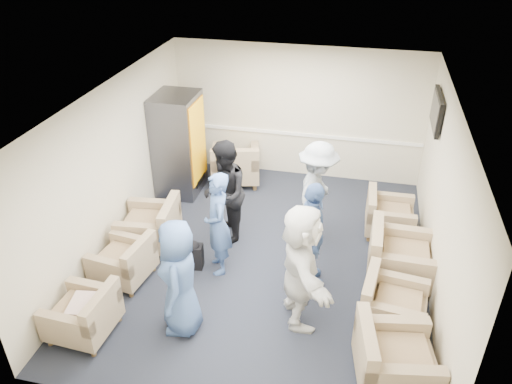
% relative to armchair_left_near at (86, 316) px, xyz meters
% --- Properties ---
extents(floor, '(6.00, 6.00, 0.00)m').
position_rel_armchair_left_near_xyz_m(floor, '(1.98, 2.13, -0.31)').
color(floor, black).
rests_on(floor, ground).
extents(ceiling, '(6.00, 6.00, 0.00)m').
position_rel_armchair_left_near_xyz_m(ceiling, '(1.98, 2.13, 2.39)').
color(ceiling, silver).
rests_on(ceiling, back_wall).
extents(back_wall, '(5.00, 0.02, 2.70)m').
position_rel_armchair_left_near_xyz_m(back_wall, '(1.98, 5.13, 1.04)').
color(back_wall, beige).
rests_on(back_wall, floor).
extents(front_wall, '(5.00, 0.02, 2.70)m').
position_rel_armchair_left_near_xyz_m(front_wall, '(1.98, -0.87, 1.04)').
color(front_wall, beige).
rests_on(front_wall, floor).
extents(left_wall, '(0.02, 6.00, 2.70)m').
position_rel_armchair_left_near_xyz_m(left_wall, '(-0.52, 2.13, 1.04)').
color(left_wall, beige).
rests_on(left_wall, floor).
extents(right_wall, '(0.02, 6.00, 2.70)m').
position_rel_armchair_left_near_xyz_m(right_wall, '(4.48, 2.13, 1.04)').
color(right_wall, beige).
rests_on(right_wall, floor).
extents(chair_rail, '(4.98, 0.04, 0.06)m').
position_rel_armchair_left_near_xyz_m(chair_rail, '(1.98, 5.11, 0.59)').
color(chair_rail, white).
rests_on(chair_rail, back_wall).
extents(tv, '(0.10, 1.00, 0.58)m').
position_rel_armchair_left_near_xyz_m(tv, '(4.42, 3.93, 1.73)').
color(tv, black).
rests_on(tv, right_wall).
extents(armchair_left_near, '(0.83, 0.83, 0.63)m').
position_rel_armchair_left_near_xyz_m(armchair_left_near, '(0.00, 0.00, 0.00)').
color(armchair_left_near, '#978061').
rests_on(armchair_left_near, floor).
extents(armchair_left_mid, '(0.88, 0.88, 0.63)m').
position_rel_armchair_left_near_xyz_m(armchair_left_mid, '(0.02, 1.14, -0.00)').
color(armchair_left_mid, '#978061').
rests_on(armchair_left_mid, floor).
extents(armchair_left_far, '(0.97, 0.97, 0.71)m').
position_rel_armchair_left_near_xyz_m(armchair_left_far, '(0.08, 2.05, 0.04)').
color(armchair_left_far, '#978061').
rests_on(armchair_left_far, floor).
extents(armchair_right_near, '(1.04, 1.04, 0.72)m').
position_rel_armchair_left_near_xyz_m(armchair_right_near, '(3.89, 0.09, 0.04)').
color(armchair_right_near, '#978061').
rests_on(armchair_right_near, floor).
extents(armchair_right_midnear, '(0.92, 0.92, 0.66)m').
position_rel_armchair_left_near_xyz_m(armchair_right_midnear, '(3.88, 1.05, 0.01)').
color(armchair_right_midnear, '#978061').
rests_on(armchair_right_midnear, floor).
extents(armchair_right_midfar, '(0.96, 0.96, 0.76)m').
position_rel_armchair_left_near_xyz_m(armchair_right_midfar, '(3.98, 2.06, 0.06)').
color(armchair_right_midfar, '#978061').
rests_on(armchair_right_midfar, floor).
extents(armchair_right_far, '(0.81, 0.81, 0.64)m').
position_rel_armchair_left_near_xyz_m(armchair_right_far, '(3.85, 3.30, 0.01)').
color(armchair_right_far, '#978061').
rests_on(armchair_right_far, floor).
extents(armchair_corner, '(1.14, 1.14, 0.76)m').
position_rel_armchair_left_near_xyz_m(armchair_corner, '(0.86, 4.45, 0.06)').
color(armchair_corner, '#978061').
rests_on(armchair_corner, floor).
extents(vending_machine, '(0.80, 0.94, 1.97)m').
position_rel_armchair_left_near_xyz_m(vending_machine, '(-0.11, 3.92, 0.68)').
color(vending_machine, '#4E4F56').
rests_on(vending_machine, floor).
extents(backpack, '(0.31, 0.24, 0.49)m').
position_rel_armchair_left_near_xyz_m(backpack, '(0.92, 1.65, -0.06)').
color(backpack, black).
rests_on(backpack, floor).
extents(pillow, '(0.40, 0.49, 0.13)m').
position_rel_armchair_left_near_xyz_m(pillow, '(-0.01, 0.00, 0.17)').
color(pillow, beige).
rests_on(pillow, armchair_left_near).
extents(person_front_left, '(0.68, 0.90, 1.67)m').
position_rel_armchair_left_near_xyz_m(person_front_left, '(1.19, 0.41, 0.52)').
color(person_front_left, '#41609D').
rests_on(person_front_left, floor).
extents(person_mid_left, '(0.61, 0.72, 1.67)m').
position_rel_armchair_left_near_xyz_m(person_mid_left, '(1.32, 1.70, 0.52)').
color(person_mid_left, '#41609D').
rests_on(person_mid_left, floor).
extents(person_back_left, '(0.92, 1.04, 1.79)m').
position_rel_armchair_left_near_xyz_m(person_back_left, '(1.20, 2.51, 0.58)').
color(person_back_left, black).
rests_on(person_back_left, floor).
extents(person_back_right, '(0.81, 1.23, 1.79)m').
position_rel_armchair_left_near_xyz_m(person_back_right, '(2.67, 2.82, 0.58)').
color(person_back_right, beige).
rests_on(person_back_right, floor).
extents(person_mid_right, '(0.64, 1.06, 1.69)m').
position_rel_armchair_left_near_xyz_m(person_mid_right, '(2.73, 1.70, 0.53)').
color(person_mid_right, '#41609D').
rests_on(person_mid_right, floor).
extents(person_front_right, '(1.01, 1.75, 1.80)m').
position_rel_armchair_left_near_xyz_m(person_front_right, '(2.69, 0.91, 0.59)').
color(person_front_right, white).
rests_on(person_front_right, floor).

